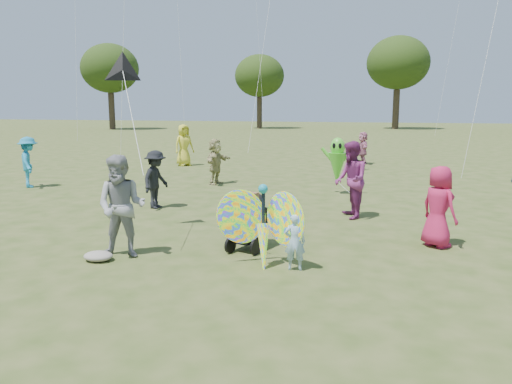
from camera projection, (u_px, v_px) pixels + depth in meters
ground at (243, 276)px, 7.93m from camera, size 160.00×160.00×0.00m
child_girl at (295, 242)px, 8.15m from camera, size 0.38×0.29×0.95m
adult_man at (122, 207)px, 8.79m from camera, size 1.01×0.85×1.83m
grey_bag at (98, 256)px, 8.71m from camera, size 0.52×0.43×0.17m
crowd_a at (439, 207)px, 9.48m from camera, size 0.89×0.89×1.56m
crowd_b at (156, 179)px, 13.11m from camera, size 0.66×1.04×1.53m
crowd_d at (216, 161)px, 17.19m from camera, size 0.68×1.52×1.58m
crowd_e at (351, 180)px, 11.91m from camera, size 0.96×1.08×1.86m
crowd_g at (184, 145)px, 22.53m from camera, size 1.03×1.09×1.87m
crowd_i at (29, 162)px, 16.49m from camera, size 1.17×1.24×1.68m
crowd_j at (363, 148)px, 23.30m from camera, size 0.97×1.45×1.50m
jogging_stroller at (249, 217)px, 9.39m from camera, size 0.71×1.13×1.09m
butterfly_kite at (263, 227)px, 8.33m from camera, size 1.74×0.75×1.60m
delta_kite_rig at (123, 71)px, 10.16m from camera, size 1.69×1.89×2.32m
alien_kite at (337, 163)px, 15.17m from camera, size 1.12×0.69×1.74m
tree_line at (415, 63)px, 48.47m from camera, size 91.78×33.60×10.79m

